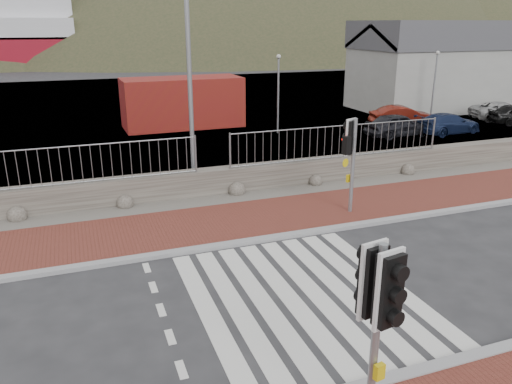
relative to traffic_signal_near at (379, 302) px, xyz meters
name	(u,v)px	position (x,y,z in m)	size (l,w,h in m)	color
ground	(303,296)	(0.74, 3.76, -2.15)	(220.00, 220.00, 0.00)	#28282B
sidewalk_far	(238,221)	(0.74, 8.26, -2.11)	(40.00, 3.00, 0.08)	brown
kerb_near	(381,382)	(0.74, 0.76, -2.10)	(40.00, 0.25, 0.12)	gray
kerb_far	(255,241)	(0.74, 6.76, -2.10)	(40.00, 0.25, 0.12)	gray
zebra_crossing	(303,296)	(0.74, 3.76, -2.14)	(4.62, 5.60, 0.01)	silver
gravel_strip	(219,200)	(0.74, 10.26, -2.12)	(40.00, 1.50, 0.06)	#59544C
stone_wall	(213,182)	(0.74, 11.06, -1.70)	(40.00, 0.60, 0.90)	#4C463E
railing	(213,144)	(0.74, 10.91, -0.33)	(18.07, 0.07, 1.22)	gray
quay	(136,106)	(0.74, 31.66, -2.15)	(120.00, 40.00, 0.50)	#4C4C4F
water	(102,67)	(0.74, 66.66, -2.15)	(220.00, 50.00, 0.05)	#3F4C54
harbor_building	(445,65)	(20.74, 23.66, 0.78)	(12.20, 6.20, 5.80)	#9E9E99
hills_backdrop	(140,176)	(7.48, 91.66, -25.20)	(254.00, 90.00, 100.00)	#2E3520
traffic_signal_near	(379,302)	(0.00, 0.00, 0.00)	(0.46, 0.33, 2.98)	gray
traffic_signal_far	(353,146)	(4.21, 7.75, 0.02)	(0.73, 0.47, 2.99)	gray
streetlight	(193,42)	(0.41, 11.82, 2.90)	(1.87, 0.68, 8.97)	gray
shipping_container	(183,102)	(2.35, 23.20, -0.77)	(6.61, 2.75, 2.75)	maroon
car_a	(398,125)	(12.28, 16.71, -1.54)	(1.44, 3.57, 1.22)	black
car_b	(403,117)	(14.03, 18.70, -1.55)	(1.27, 3.65, 1.20)	#5D150D
car_c	(448,123)	(15.25, 16.39, -1.60)	(1.54, 3.79, 1.10)	#152143
car_d	(504,111)	(21.13, 18.42, -1.60)	(1.82, 3.95, 1.10)	#A6A6A6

